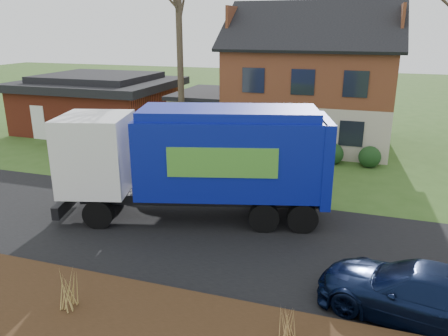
% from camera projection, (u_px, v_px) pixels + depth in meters
% --- Properties ---
extents(ground, '(120.00, 120.00, 0.00)m').
position_uv_depth(ground, '(192.00, 234.00, 14.80)').
color(ground, '#31521B').
rests_on(ground, ground).
extents(road, '(80.00, 7.00, 0.02)m').
position_uv_depth(road, '(192.00, 233.00, 14.80)').
color(road, black).
rests_on(road, ground).
extents(mulch_verge, '(80.00, 3.50, 0.30)m').
position_uv_depth(mulch_verge, '(105.00, 327.00, 9.96)').
color(mulch_verge, black).
rests_on(mulch_verge, ground).
extents(main_house, '(12.95, 8.95, 9.26)m').
position_uv_depth(main_house, '(303.00, 74.00, 25.69)').
color(main_house, beige).
rests_on(main_house, ground).
extents(ranch_house, '(9.80, 8.20, 3.70)m').
position_uv_depth(ranch_house, '(100.00, 102.00, 29.55)').
color(ranch_house, '#973621').
rests_on(ranch_house, ground).
extents(garbage_truck, '(9.80, 4.94, 4.06)m').
position_uv_depth(garbage_truck, '(200.00, 156.00, 15.36)').
color(garbage_truck, black).
rests_on(garbage_truck, ground).
extents(silver_sedan, '(4.88, 2.58, 1.53)m').
position_uv_depth(silver_sedan, '(202.00, 166.00, 19.44)').
color(silver_sedan, '#A0A2A7').
rests_on(silver_sedan, ground).
extents(navy_wagon, '(5.17, 3.05, 1.41)m').
position_uv_depth(navy_wagon, '(421.00, 294.00, 10.23)').
color(navy_wagon, '#0B1532').
rests_on(navy_wagon, ground).
extents(tree_back, '(3.24, 3.24, 10.25)m').
position_uv_depth(tree_back, '(335.00, 0.00, 31.53)').
color(tree_back, '#433228').
rests_on(tree_back, ground).
extents(grass_clump_mid, '(0.37, 0.30, 1.03)m').
position_uv_depth(grass_clump_mid, '(68.00, 291.00, 10.17)').
color(grass_clump_mid, tan).
rests_on(grass_clump_mid, mulch_verge).
extents(grass_clump_east, '(0.30, 0.25, 0.76)m').
position_uv_depth(grass_clump_east, '(288.00, 323.00, 9.26)').
color(grass_clump_east, tan).
rests_on(grass_clump_east, mulch_verge).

